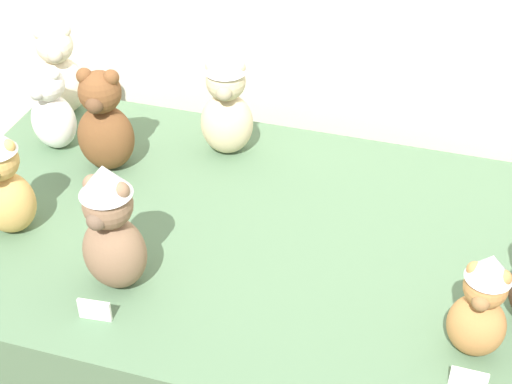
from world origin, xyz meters
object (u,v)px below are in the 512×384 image
at_px(teddy_bear_cream, 59,73).
at_px(teddy_bear_honey, 3,182).
at_px(teddy_bear_sand, 226,103).
at_px(teddy_bear_snow, 52,110).
at_px(teddy_bear_chestnut, 104,123).
at_px(display_table, 256,339).
at_px(teddy_bear_caramel, 481,306).
at_px(teddy_bear_mocha, 112,228).

bearing_deg(teddy_bear_cream, teddy_bear_honey, -104.37).
height_order(teddy_bear_sand, teddy_bear_cream, teddy_bear_sand).
height_order(teddy_bear_snow, teddy_bear_chestnut, teddy_bear_chestnut).
height_order(display_table, teddy_bear_honey, teddy_bear_honey).
xyz_separation_m(teddy_bear_chestnut, teddy_bear_honey, (-0.11, -0.30, 0.01)).
height_order(teddy_bear_chestnut, teddy_bear_honey, teddy_bear_chestnut).
distance_m(display_table, teddy_bear_honey, 0.78).
bearing_deg(teddy_bear_caramel, display_table, 164.86).
bearing_deg(teddy_bear_caramel, teddy_bear_cream, 162.48).
distance_m(teddy_bear_caramel, teddy_bear_mocha, 0.76).
bearing_deg(teddy_bear_cream, teddy_bear_mocha, -82.75).
height_order(display_table, teddy_bear_caramel, teddy_bear_caramel).
bearing_deg(display_table, teddy_bear_snow, 162.54).
bearing_deg(teddy_bear_snow, teddy_bear_chestnut, -4.27).
height_order(display_table, teddy_bear_chestnut, teddy_bear_chestnut).
bearing_deg(teddy_bear_mocha, teddy_bear_sand, 90.14).
bearing_deg(teddy_bear_honey, teddy_bear_cream, 91.64).
distance_m(display_table, teddy_bear_caramel, 0.75).
xyz_separation_m(teddy_bear_honey, teddy_bear_cream, (-0.14, 0.52, -0.01)).
bearing_deg(teddy_bear_honey, teddy_bear_mocha, -29.71).
bearing_deg(display_table, teddy_bear_mocha, -134.11).
distance_m(teddy_bear_snow, teddy_bear_mocha, 0.60).
xyz_separation_m(teddy_bear_caramel, teddy_bear_cream, (-1.22, 0.60, 0.01)).
height_order(display_table, teddy_bear_snow, teddy_bear_snow).
bearing_deg(teddy_bear_honey, teddy_bear_chestnut, 57.19).
bearing_deg(teddy_bear_chestnut, teddy_bear_caramel, -30.47).
height_order(teddy_bear_snow, teddy_bear_sand, teddy_bear_sand).
xyz_separation_m(teddy_bear_snow, teddy_bear_sand, (0.46, 0.11, 0.04)).
xyz_separation_m(display_table, teddy_bear_sand, (-0.17, 0.31, 0.53)).
bearing_deg(teddy_bear_chestnut, display_table, -27.52).
bearing_deg(teddy_bear_cream, display_table, -57.26).
height_order(teddy_bear_caramel, teddy_bear_chestnut, teddy_bear_chestnut).
height_order(teddy_bear_snow, teddy_bear_mocha, teddy_bear_mocha).
bearing_deg(teddy_bear_snow, teddy_bear_caramel, -9.28).
bearing_deg(teddy_bear_snow, teddy_bear_mocha, -37.61).
distance_m(teddy_bear_snow, teddy_bear_cream, 0.18).
bearing_deg(teddy_bear_caramel, teddy_bear_chestnut, 167.35).
xyz_separation_m(teddy_bear_caramel, teddy_bear_chestnut, (-0.97, 0.38, 0.01)).
relative_size(teddy_bear_snow, teddy_bear_chestnut, 0.86).
relative_size(teddy_bear_caramel, teddy_bear_snow, 1.01).
bearing_deg(teddy_bear_snow, teddy_bear_honey, -67.09).
relative_size(teddy_bear_snow, teddy_bear_mocha, 0.79).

